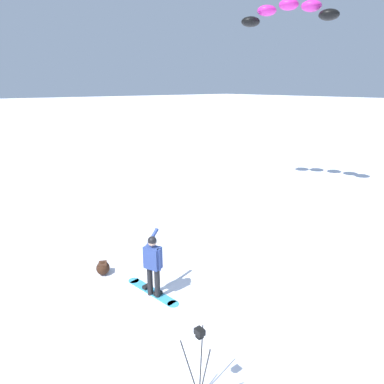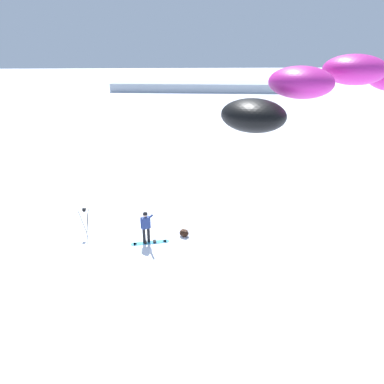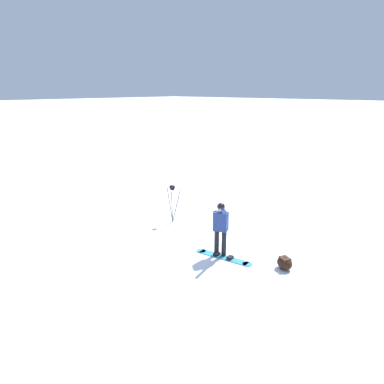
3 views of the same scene
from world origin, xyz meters
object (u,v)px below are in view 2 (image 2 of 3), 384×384
at_px(snowboard, 150,242).
at_px(traction_kite, 351,89).
at_px(snowboarder, 146,224).
at_px(camera_tripod, 85,216).
at_px(gear_bag_large, 184,233).

xyz_separation_m(snowboard, traction_kite, (-9.77, -3.76, 8.09)).
height_order(snowboarder, traction_kite, traction_kite).
bearing_deg(traction_kite, camera_tripod, 32.49).
bearing_deg(snowboarder, snowboard, -106.14).
bearing_deg(traction_kite, gear_bag_large, 11.56).
xyz_separation_m(snowboard, gear_bag_large, (0.55, -1.65, 0.16)).
xyz_separation_m(snowboarder, snowboard, (-0.05, -0.16, -0.95)).
distance_m(snowboard, camera_tripod, 3.53).
xyz_separation_m(snowboard, camera_tripod, (1.15, 3.19, 0.96)).
relative_size(snowboarder, snowboard, 0.90).
xyz_separation_m(gear_bag_large, camera_tripod, (0.60, 4.85, 0.80)).
bearing_deg(camera_tripod, gear_bag_large, -97.05).
relative_size(snowboarder, camera_tripod, 1.19).
distance_m(traction_kite, camera_tripod, 14.79).
relative_size(traction_kite, camera_tripod, 3.14).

